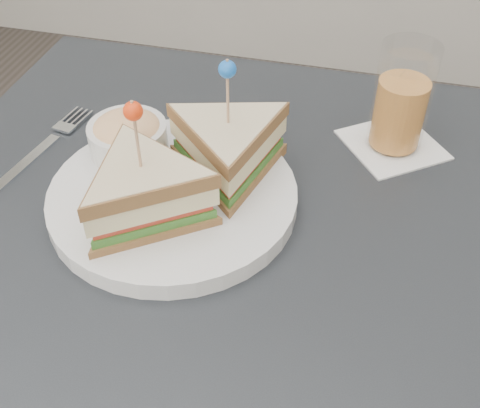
% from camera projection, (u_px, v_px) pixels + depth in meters
% --- Properties ---
extents(table, '(0.80, 0.80, 0.75)m').
position_uv_depth(table, '(230.00, 287.00, 0.71)').
color(table, black).
rests_on(table, ground).
extents(plate_meal, '(0.33, 0.32, 0.17)m').
position_uv_depth(plate_meal, '(178.00, 172.00, 0.67)').
color(plate_meal, silver).
rests_on(plate_meal, table).
extents(cutlery_fork, '(0.05, 0.20, 0.01)m').
position_uv_depth(cutlery_fork, '(47.00, 144.00, 0.79)').
color(cutlery_fork, white).
rests_on(cutlery_fork, table).
extents(cutlery_knife, '(0.18, 0.15, 0.01)m').
position_uv_depth(cutlery_knife, '(141.00, 152.00, 0.77)').
color(cutlery_knife, silver).
rests_on(cutlery_knife, table).
extents(drink_set, '(0.16, 0.16, 0.14)m').
position_uv_depth(drink_set, '(401.00, 104.00, 0.75)').
color(drink_set, white).
rests_on(drink_set, table).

